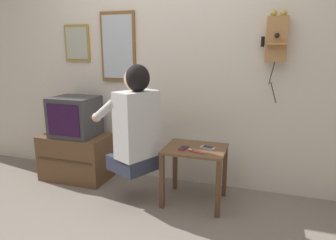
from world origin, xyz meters
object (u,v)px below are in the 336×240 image
at_px(cell_phone_held, 183,148).
at_px(toothbrush, 195,152).
at_px(wall_mirror, 118,47).
at_px(cell_phone_spare, 208,148).
at_px(television, 75,116).
at_px(wall_phone_antique, 276,38).
at_px(person, 135,122).
at_px(framed_picture, 77,43).

bearing_deg(cell_phone_held, toothbrush, -19.23).
height_order(wall_mirror, cell_phone_spare, wall_mirror).
xyz_separation_m(television, cell_phone_spare, (1.47, -0.10, -0.17)).
height_order(wall_phone_antique, toothbrush, wall_phone_antique).
xyz_separation_m(person, cell_phone_held, (0.42, 0.12, -0.23)).
distance_m(television, cell_phone_held, 1.28).
height_order(television, cell_phone_spare, television).
relative_size(person, wall_mirror, 1.33).
bearing_deg(person, wall_phone_antique, -38.53).
bearing_deg(cell_phone_spare, cell_phone_held, 131.09).
bearing_deg(wall_phone_antique, cell_phone_held, -149.80).
bearing_deg(television, framed_picture, 110.82).
bearing_deg(wall_mirror, wall_phone_antique, -1.47).
bearing_deg(toothbrush, cell_phone_held, 79.86).
bearing_deg(toothbrush, framed_picture, 87.41).
bearing_deg(wall_phone_antique, toothbrush, -140.95).
bearing_deg(wall_phone_antique, cell_phone_spare, -146.56).
xyz_separation_m(cell_phone_held, toothbrush, (0.13, -0.06, 0.00)).
bearing_deg(person, cell_phone_held, -47.90).
bearing_deg(toothbrush, person, 112.83).
bearing_deg(television, wall_phone_antique, 6.95).
relative_size(wall_phone_antique, wall_mirror, 1.12).
relative_size(person, wall_phone_antique, 1.19).
relative_size(framed_picture, cell_phone_spare, 2.91).
xyz_separation_m(wall_phone_antique, cell_phone_spare, (-0.52, -0.34, -0.96)).
height_order(wall_phone_antique, wall_mirror, wall_mirror).
bearing_deg(cell_phone_spare, wall_mirror, 90.17).
relative_size(person, toothbrush, 6.45).
relative_size(framed_picture, cell_phone_held, 3.05).
distance_m(framed_picture, cell_phone_held, 1.72).
bearing_deg(wall_phone_antique, framed_picture, 178.80).
height_order(framed_picture, cell_phone_spare, framed_picture).
distance_m(wall_phone_antique, cell_phone_spare, 1.15).
distance_m(wall_phone_antique, framed_picture, 2.10).
bearing_deg(wall_mirror, television, -144.71).
distance_m(television, framed_picture, 0.83).
height_order(wall_phone_antique, cell_phone_held, wall_phone_antique).
xyz_separation_m(television, wall_mirror, (0.40, 0.28, 0.73)).
distance_m(person, television, 0.90).
relative_size(person, framed_picture, 2.43).
height_order(person, framed_picture, framed_picture).
bearing_deg(toothbrush, wall_phone_antique, -33.91).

